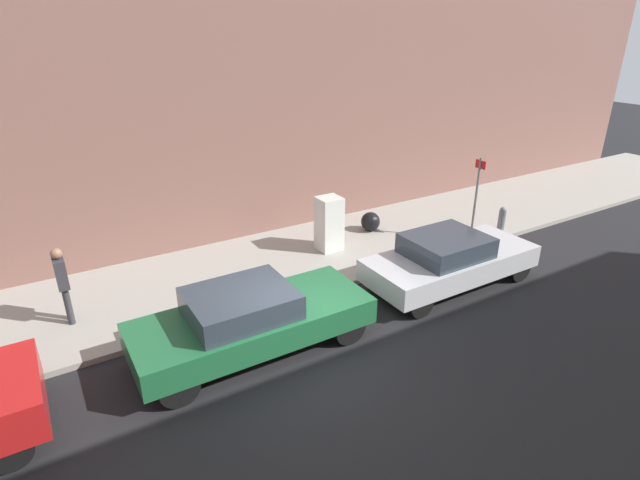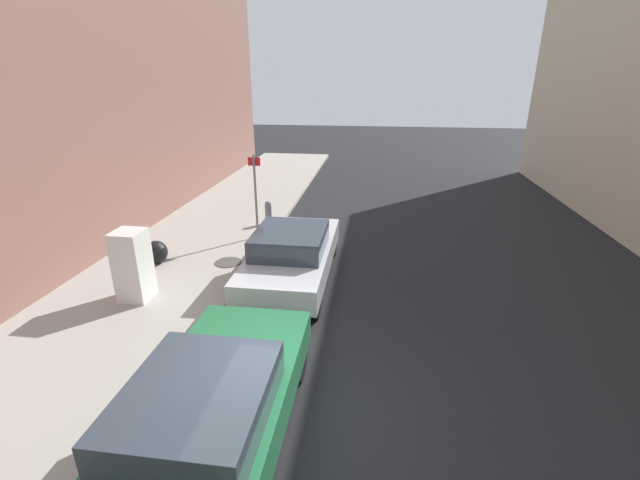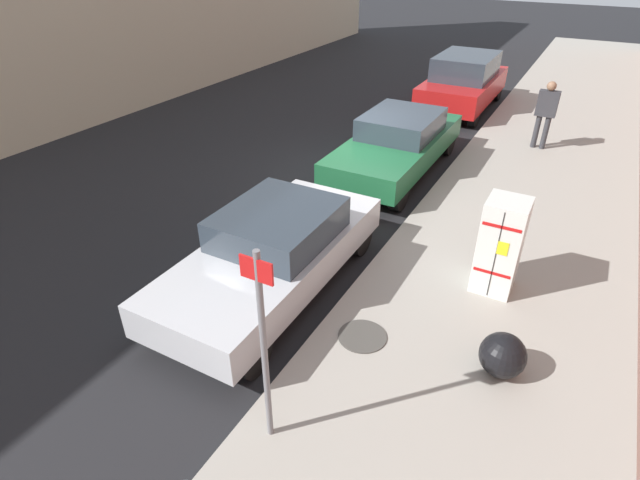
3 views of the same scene
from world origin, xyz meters
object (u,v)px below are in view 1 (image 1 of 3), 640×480
at_px(street_sign_post, 476,195).
at_px(pedestrian_walking_far, 62,280).
at_px(discarded_refrigerator, 329,224).
at_px(fire_hydrant, 502,218).
at_px(parked_sedan_green, 250,319).
at_px(parked_sedan_silver, 449,259).
at_px(trash_bag, 370,222).

bearing_deg(street_sign_post, pedestrian_walking_far, -96.73).
height_order(discarded_refrigerator, street_sign_post, street_sign_post).
height_order(street_sign_post, fire_hydrant, street_sign_post).
bearing_deg(parked_sedan_green, discarded_refrigerator, 129.59).
height_order(street_sign_post, parked_sedan_silver, street_sign_post).
distance_m(fire_hydrant, parked_sedan_green, 9.36).
xyz_separation_m(discarded_refrigerator, parked_sedan_green, (3.18, -3.85, -0.17)).
bearing_deg(parked_sedan_green, trash_bag, 122.90).
height_order(discarded_refrigerator, parked_sedan_silver, discarded_refrigerator).
height_order(fire_hydrant, trash_bag, fire_hydrant).
relative_size(street_sign_post, parked_sedan_silver, 0.55).
xyz_separation_m(street_sign_post, fire_hydrant, (0.01, 1.30, -1.01)).
bearing_deg(pedestrian_walking_far, street_sign_post, 42.09).
distance_m(street_sign_post, pedestrian_walking_far, 11.04).
distance_m(trash_bag, pedestrian_walking_far, 8.80).
xyz_separation_m(trash_bag, parked_sedan_green, (3.69, -5.70, 0.31)).
relative_size(street_sign_post, trash_bag, 4.18).
bearing_deg(parked_sedan_green, parked_sedan_silver, 90.00).
relative_size(discarded_refrigerator, parked_sedan_green, 0.33).
bearing_deg(street_sign_post, discarded_refrigerator, -111.46).
bearing_deg(parked_sedan_green, pedestrian_walking_far, -133.43).
bearing_deg(pedestrian_walking_far, parked_sedan_silver, 30.05).
bearing_deg(parked_sedan_green, street_sign_post, 101.26).
height_order(pedestrian_walking_far, parked_sedan_green, pedestrian_walking_far).
bearing_deg(parked_sedan_silver, parked_sedan_green, -90.00).
distance_m(discarded_refrigerator, parked_sedan_green, 4.99).
height_order(trash_bag, parked_sedan_silver, parked_sedan_silver).
bearing_deg(parked_sedan_silver, discarded_refrigerator, -153.77).
relative_size(pedestrian_walking_far, parked_sedan_green, 0.37).
relative_size(discarded_refrigerator, trash_bag, 2.61).
bearing_deg(trash_bag, pedestrian_walking_far, -84.67).
xyz_separation_m(fire_hydrant, parked_sedan_silver, (1.57, -3.81, 0.18)).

